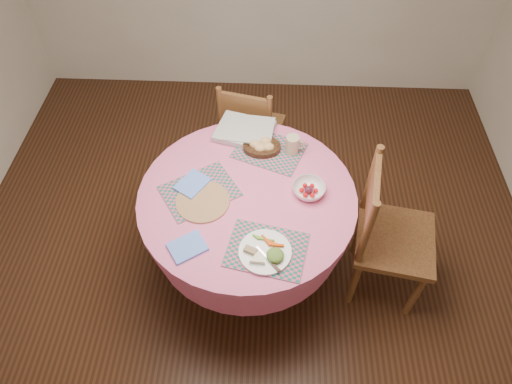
% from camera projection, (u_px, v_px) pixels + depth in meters
% --- Properties ---
extents(ground, '(4.00, 4.00, 0.00)m').
position_uv_depth(ground, '(249.00, 263.00, 3.14)').
color(ground, '#331C0F').
rests_on(ground, ground).
extents(room_envelope, '(4.01, 4.01, 2.71)m').
position_uv_depth(room_envelope, '(243.00, 43.00, 1.82)').
color(room_envelope, silver).
rests_on(room_envelope, ground).
extents(dining_table, '(1.24, 1.24, 0.75)m').
position_uv_depth(dining_table, '(248.00, 216.00, 2.71)').
color(dining_table, '#DC668C').
rests_on(dining_table, ground).
extents(chair_right, '(0.53, 0.55, 1.02)m').
position_uv_depth(chair_right, '(387.00, 233.00, 2.66)').
color(chair_right, brown).
rests_on(chair_right, ground).
extents(chair_back, '(0.50, 0.48, 0.90)m').
position_uv_depth(chair_back, '(250.00, 129.00, 3.32)').
color(chair_back, brown).
rests_on(chair_back, ground).
extents(placemat_front, '(0.45, 0.37, 0.01)m').
position_uv_depth(placemat_front, '(267.00, 250.00, 2.33)').
color(placemat_front, '#116261').
rests_on(placemat_front, dining_table).
extents(placemat_left, '(0.50, 0.47, 0.01)m').
position_uv_depth(placemat_left, '(200.00, 191.00, 2.58)').
color(placemat_left, '#116261').
rests_on(placemat_left, dining_table).
extents(placemat_back, '(0.48, 0.43, 0.01)m').
position_uv_depth(placemat_back, '(269.00, 150.00, 2.78)').
color(placemat_back, '#116261').
rests_on(placemat_back, dining_table).
extents(wicker_trivet, '(0.30, 0.30, 0.01)m').
position_uv_depth(wicker_trivet, '(203.00, 201.00, 2.53)').
color(wicker_trivet, '#966441').
rests_on(wicker_trivet, dining_table).
extents(napkin_near, '(0.23, 0.22, 0.01)m').
position_uv_depth(napkin_near, '(187.00, 247.00, 2.34)').
color(napkin_near, '#5F8AF6').
rests_on(napkin_near, dining_table).
extents(napkin_far, '(0.22, 0.23, 0.01)m').
position_uv_depth(napkin_far, '(192.00, 184.00, 2.60)').
color(napkin_far, '#5F8AF6').
rests_on(napkin_far, placemat_left).
extents(dinner_plate, '(0.27, 0.27, 0.05)m').
position_uv_depth(dinner_plate, '(266.00, 252.00, 2.30)').
color(dinner_plate, white).
rests_on(dinner_plate, placemat_front).
extents(bread_bowl, '(0.23, 0.23, 0.08)m').
position_uv_depth(bread_bowl, '(262.00, 146.00, 2.76)').
color(bread_bowl, black).
rests_on(bread_bowl, placemat_back).
extents(latte_mug, '(0.12, 0.08, 0.12)m').
position_uv_depth(latte_mug, '(293.00, 145.00, 2.73)').
color(latte_mug, tan).
rests_on(latte_mug, placemat_back).
extents(fruit_bowl, '(0.20, 0.20, 0.06)m').
position_uv_depth(fruit_bowl, '(309.00, 190.00, 2.55)').
color(fruit_bowl, white).
rests_on(fruit_bowl, dining_table).
extents(newspaper_stack, '(0.40, 0.35, 0.04)m').
position_uv_depth(newspaper_stack, '(245.00, 131.00, 2.86)').
color(newspaper_stack, silver).
rests_on(newspaper_stack, dining_table).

